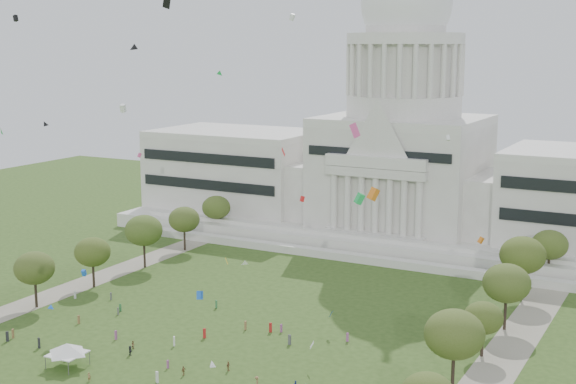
% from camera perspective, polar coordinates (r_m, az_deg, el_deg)
% --- Properties ---
extents(ground, '(400.00, 400.00, 0.00)m').
position_cam_1_polar(ground, '(137.34, -9.09, -12.95)').
color(ground, '#2E4A18').
rests_on(ground, ground).
extents(capitol, '(160.00, 64.50, 91.30)m').
position_cam_1_polar(capitol, '(229.20, 8.09, 2.32)').
color(capitol, silver).
rests_on(capitol, ground).
extents(path_left, '(8.00, 160.00, 0.04)m').
position_cam_1_polar(path_left, '(188.32, -15.32, -6.68)').
color(path_left, gray).
rests_on(path_left, ground).
extents(path_right, '(8.00, 160.00, 0.04)m').
position_cam_1_polar(path_right, '(143.70, 14.55, -12.08)').
color(path_right, gray).
rests_on(path_right, ground).
extents(row_tree_l_2, '(8.42, 8.42, 11.97)m').
position_cam_1_polar(row_tree_l_2, '(175.35, -17.59, -5.18)').
color(row_tree_l_2, black).
rests_on(row_tree_l_2, ground).
extents(row_tree_r_2, '(9.55, 9.55, 13.58)m').
position_cam_1_polar(row_tree_r_2, '(129.73, 11.75, -9.88)').
color(row_tree_r_2, black).
rests_on(row_tree_r_2, ground).
extents(row_tree_l_3, '(8.12, 8.12, 11.55)m').
position_cam_1_polar(row_tree_l_3, '(186.31, -13.74, -4.17)').
color(row_tree_l_3, black).
rests_on(row_tree_l_3, ground).
extents(row_tree_r_3, '(7.01, 7.01, 9.98)m').
position_cam_1_polar(row_tree_r_3, '(146.09, 13.72, -8.70)').
color(row_tree_r_3, black).
rests_on(row_tree_r_3, ground).
extents(row_tree_l_4, '(9.29, 9.29, 13.21)m').
position_cam_1_polar(row_tree_l_4, '(199.74, -10.23, -2.71)').
color(row_tree_l_4, black).
rests_on(row_tree_l_4, ground).
extents(row_tree_r_4, '(9.19, 9.19, 13.06)m').
position_cam_1_polar(row_tree_r_4, '(159.80, 15.29, -6.28)').
color(row_tree_r_4, black).
rests_on(row_tree_r_4, ground).
extents(row_tree_l_5, '(8.33, 8.33, 11.85)m').
position_cam_1_polar(row_tree_l_5, '(215.10, -7.40, -1.95)').
color(row_tree_l_5, black).
rests_on(row_tree_l_5, ground).
extents(row_tree_r_5, '(9.82, 9.82, 13.96)m').
position_cam_1_polar(row_tree_r_5, '(178.92, 16.35, -4.33)').
color(row_tree_r_5, black).
rests_on(row_tree_r_5, ground).
extents(row_tree_l_6, '(8.19, 8.19, 11.64)m').
position_cam_1_polar(row_tree_l_6, '(230.68, -5.13, -1.10)').
color(row_tree_l_6, black).
rests_on(row_tree_l_6, ground).
extents(row_tree_r_6, '(8.42, 8.42, 11.97)m').
position_cam_1_polar(row_tree_r_6, '(195.96, 18.12, -3.59)').
color(row_tree_r_6, black).
rests_on(row_tree_r_6, ground).
extents(event_tent, '(8.10, 8.10, 4.32)m').
position_cam_1_polar(event_tent, '(143.87, -15.44, -10.66)').
color(event_tent, '#4C4C4C').
rests_on(event_tent, ground).
extents(person_3, '(1.08, 1.37, 1.88)m').
position_cam_1_polar(person_3, '(132.19, -2.24, -13.34)').
color(person_3, olive).
rests_on(person_3, ground).
extents(person_4, '(0.64, 1.01, 1.62)m').
position_cam_1_polar(person_4, '(137.65, -7.44, -12.49)').
color(person_4, olive).
rests_on(person_4, ground).
extents(person_5, '(1.66, 1.53, 1.75)m').
position_cam_1_polar(person_5, '(147.29, -11.16, -11.01)').
color(person_5, '#26262B').
rests_on(person_5, ground).
extents(person_7, '(0.63, 0.51, 1.54)m').
position_cam_1_polar(person_7, '(138.24, -13.96, -12.64)').
color(person_7, olive).
rests_on(person_7, ground).
extents(person_8, '(0.80, 0.62, 1.46)m').
position_cam_1_polar(person_8, '(150.32, -10.96, -10.61)').
color(person_8, olive).
rests_on(person_8, ground).
extents(person_10, '(0.60, 1.04, 1.73)m').
position_cam_1_polar(person_10, '(138.59, -4.28, -12.24)').
color(person_10, olive).
rests_on(person_10, ground).
extents(distant_crowd, '(66.24, 42.73, 1.95)m').
position_cam_1_polar(distant_crowd, '(154.51, -9.38, -9.91)').
color(distant_crowd, '#26262B').
rests_on(distant_crowd, ground).
extents(kite_swarm, '(83.82, 103.76, 60.83)m').
position_cam_1_polar(kite_swarm, '(132.43, -7.93, -0.06)').
color(kite_swarm, white).
rests_on(kite_swarm, ground).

